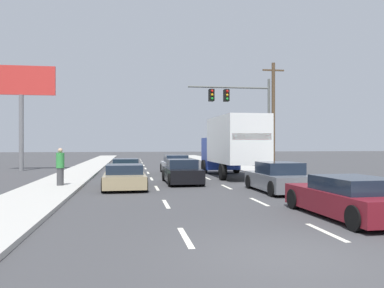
# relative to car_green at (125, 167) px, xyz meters

# --- Properties ---
(ground_plane) EXTENTS (140.00, 140.00, 0.00)m
(ground_plane) POSITION_rel_car_green_xyz_m (3.29, 5.27, -0.53)
(ground_plane) COLOR #3D3D3F
(sidewalk_right) EXTENTS (2.68, 80.00, 0.14)m
(sidewalk_right) POSITION_rel_car_green_xyz_m (9.88, 0.27, -0.46)
(sidewalk_right) COLOR #B2AFA8
(sidewalk_right) RESTS_ON ground_plane
(sidewalk_left) EXTENTS (2.68, 80.00, 0.14)m
(sidewalk_left) POSITION_rel_car_green_xyz_m (-3.30, 0.27, -0.46)
(sidewalk_left) COLOR #B2AFA8
(sidewalk_left) RESTS_ON ground_plane
(lane_markings) EXTENTS (3.54, 52.00, 0.01)m
(lane_markings) POSITION_rel_car_green_xyz_m (3.29, 2.10, -0.52)
(lane_markings) COLOR silver
(lane_markings) RESTS_ON ground_plane
(car_green) EXTENTS (2.05, 4.56, 1.13)m
(car_green) POSITION_rel_car_green_xyz_m (0.00, 0.00, 0.00)
(car_green) COLOR #196B38
(car_green) RESTS_ON ground_plane
(car_tan) EXTENTS (2.09, 4.39, 1.14)m
(car_tan) POSITION_rel_car_green_xyz_m (0.06, -7.71, 0.00)
(car_tan) COLOR tan
(car_tan) RESTS_ON ground_plane
(car_silver) EXTENTS (1.91, 4.60, 1.31)m
(car_silver) POSITION_rel_car_green_xyz_m (3.49, 1.08, 0.07)
(car_silver) COLOR #B7BABF
(car_silver) RESTS_ON ground_plane
(car_black) EXTENTS (1.87, 4.19, 1.28)m
(car_black) POSITION_rel_car_green_xyz_m (3.06, -5.79, 0.06)
(car_black) COLOR black
(car_black) RESTS_ON ground_plane
(box_truck) EXTENTS (2.76, 8.22, 3.78)m
(box_truck) POSITION_rel_car_green_xyz_m (6.76, -2.29, 1.60)
(box_truck) COLOR white
(box_truck) RESTS_ON ground_plane
(car_gray) EXTENTS (1.97, 4.11, 1.31)m
(car_gray) POSITION_rel_car_green_xyz_m (6.79, -10.19, 0.07)
(car_gray) COLOR slate
(car_gray) RESTS_ON ground_plane
(car_maroon) EXTENTS (2.09, 4.55, 1.19)m
(car_maroon) POSITION_rel_car_green_xyz_m (6.54, -16.28, 0.04)
(car_maroon) COLOR maroon
(car_maroon) RESTS_ON ground_plane
(traffic_signal_mast) EXTENTS (6.76, 0.69, 7.39)m
(traffic_signal_mast) POSITION_rel_car_green_xyz_m (8.80, 4.11, 4.80)
(traffic_signal_mast) COLOR #595B56
(traffic_signal_mast) RESTS_ON ground_plane
(utility_pole_mid) EXTENTS (1.80, 0.28, 8.69)m
(utility_pole_mid) POSITION_rel_car_green_xyz_m (11.82, 4.04, 3.96)
(utility_pole_mid) COLOR brown
(utility_pole_mid) RESTS_ON ground_plane
(roadside_billboard) EXTENTS (5.11, 0.36, 8.20)m
(roadside_billboard) POSITION_rel_car_green_xyz_m (-8.08, 5.73, 5.52)
(roadside_billboard) COLOR slate
(roadside_billboard) RESTS_ON ground_plane
(pedestrian_near_corner) EXTENTS (0.38, 0.38, 1.77)m
(pedestrian_near_corner) POSITION_rel_car_green_xyz_m (-2.96, -7.24, 0.50)
(pedestrian_near_corner) COLOR #3F3F42
(pedestrian_near_corner) RESTS_ON sidewalk_left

